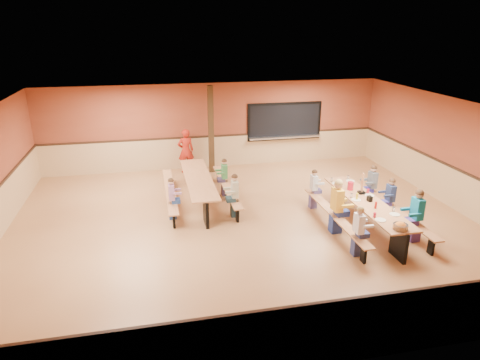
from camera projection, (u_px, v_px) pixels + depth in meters
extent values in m
plane|color=#925D37|center=(245.00, 225.00, 11.08)|extent=(12.00, 12.00, 0.00)
cube|color=brown|center=(214.00, 126.00, 15.15)|extent=(12.00, 0.04, 3.00)
cube|color=brown|center=(324.00, 283.00, 5.97)|extent=(12.00, 0.04, 3.00)
cube|color=brown|center=(458.00, 155.00, 11.74)|extent=(0.04, 10.00, 3.00)
cube|color=white|center=(245.00, 110.00, 10.04)|extent=(12.00, 10.00, 0.04)
cube|color=black|center=(284.00, 121.00, 15.62)|extent=(2.60, 0.06, 1.20)
cube|color=silver|center=(285.00, 137.00, 15.73)|extent=(2.70, 0.28, 0.06)
cube|color=#302010|center=(211.00, 130.00, 14.56)|extent=(0.18, 0.18, 3.00)
cube|color=#B17146|center=(367.00, 202.00, 10.68)|extent=(0.75, 3.60, 0.04)
cube|color=black|center=(399.00, 244.00, 9.39)|extent=(0.08, 0.60, 0.70)
cube|color=black|center=(339.00, 193.00, 12.23)|extent=(0.08, 0.60, 0.70)
cube|color=#B17146|center=(335.00, 215.00, 10.62)|extent=(0.26, 3.60, 0.04)
cube|color=black|center=(334.00, 223.00, 10.70)|extent=(0.06, 0.18, 0.41)
cube|color=#B17146|center=(395.00, 209.00, 10.95)|extent=(0.26, 3.60, 0.04)
cube|color=black|center=(394.00, 217.00, 11.02)|extent=(0.06, 0.18, 0.41)
cube|color=#B17146|center=(198.00, 178.00, 12.29)|extent=(0.75, 3.60, 0.04)
cube|color=black|center=(206.00, 212.00, 10.99)|extent=(0.08, 0.60, 0.70)
cube|color=black|center=(193.00, 173.00, 13.84)|extent=(0.08, 0.60, 0.70)
cube|color=#B17146|center=(170.00, 190.00, 12.23)|extent=(0.26, 3.60, 0.04)
cube|color=black|center=(170.00, 197.00, 12.30)|extent=(0.06, 0.18, 0.41)
cube|color=#B17146|center=(227.00, 186.00, 12.55)|extent=(0.26, 3.60, 0.04)
cube|color=black|center=(227.00, 193.00, 12.63)|extent=(0.06, 0.18, 0.41)
imported|color=#A71F13|center=(186.00, 151.00, 14.78)|extent=(0.60, 0.43, 1.54)
cylinder|color=#B5182A|center=(350.00, 186.00, 11.35)|extent=(0.16, 0.16, 0.22)
cube|color=black|center=(370.00, 199.00, 10.64)|extent=(0.10, 0.14, 0.13)
cylinder|color=yellow|center=(357.00, 197.00, 10.72)|extent=(0.06, 0.06, 0.17)
cylinder|color=#B2140F|center=(376.00, 205.00, 10.21)|extent=(0.06, 0.06, 0.17)
cube|color=black|center=(361.00, 193.00, 11.12)|extent=(0.16, 0.16, 0.06)
cube|color=#B17146|center=(362.00, 182.00, 11.02)|extent=(0.02, 0.09, 0.50)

